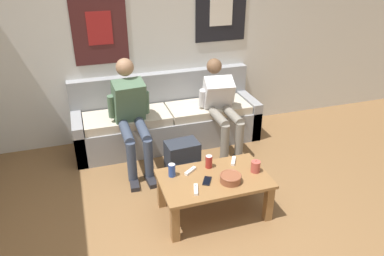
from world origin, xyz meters
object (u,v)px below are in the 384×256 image
(person_seated_adult, at_px, (131,112))
(game_controller_near_right, at_px, (196,189))
(drink_can_blue, at_px, (172,170))
(pillar_candle, at_px, (256,167))
(cell_phone, at_px, (207,181))
(couch, at_px, (167,121))
(backpack, at_px, (183,159))
(drink_can_red, at_px, (209,162))
(game_controller_near_left, at_px, (233,161))
(game_controller_far_center, at_px, (190,171))
(coffee_table, at_px, (214,184))
(person_seated_teen, at_px, (221,104))
(ceramic_bowl, at_px, (231,178))

(person_seated_adult, distance_m, game_controller_near_right, 1.34)
(drink_can_blue, distance_m, game_controller_near_right, 0.32)
(pillar_candle, bearing_deg, cell_phone, -178.45)
(couch, bearing_deg, drink_can_blue, -102.53)
(drink_can_blue, bearing_deg, backpack, 64.68)
(drink_can_red, distance_m, game_controller_near_left, 0.27)
(game_controller_near_left, bearing_deg, game_controller_far_center, -175.15)
(coffee_table, height_order, cell_phone, cell_phone)
(person_seated_teen, xyz_separation_m, game_controller_near_right, (-0.75, -1.30, -0.17))
(coffee_table, height_order, game_controller_near_left, game_controller_near_left)
(coffee_table, bearing_deg, game_controller_near_left, 35.05)
(coffee_table, xyz_separation_m, cell_phone, (-0.08, -0.04, 0.08))
(drink_can_red, bearing_deg, game_controller_near_left, 2.90)
(pillar_candle, bearing_deg, game_controller_near_left, 120.48)
(person_seated_adult, xyz_separation_m, cell_phone, (0.47, -1.17, -0.24))
(backpack, distance_m, game_controller_near_left, 0.67)
(pillar_candle, height_order, cell_phone, pillar_candle)
(game_controller_far_center, relative_size, cell_phone, 0.90)
(drink_can_red, xyz_separation_m, game_controller_near_left, (0.26, 0.01, -0.05))
(cell_phone, bearing_deg, coffee_table, 23.99)
(drink_can_blue, xyz_separation_m, game_controller_near_left, (0.63, 0.05, -0.05))
(pillar_candle, relative_size, game_controller_far_center, 0.89)
(backpack, bearing_deg, couch, 87.53)
(person_seated_teen, bearing_deg, person_seated_adult, -178.41)
(game_controller_near_left, relative_size, game_controller_far_center, 1.05)
(drink_can_red, relative_size, game_controller_near_right, 0.84)
(coffee_table, distance_m, person_seated_adult, 1.30)
(drink_can_blue, bearing_deg, pillar_candle, -12.54)
(ceramic_bowl, distance_m, drink_can_blue, 0.54)
(pillar_candle, xyz_separation_m, cell_phone, (-0.48, -0.01, -0.05))
(ceramic_bowl, bearing_deg, game_controller_near_right, -174.62)
(pillar_candle, height_order, drink_can_red, drink_can_red)
(ceramic_bowl, height_order, game_controller_far_center, ceramic_bowl)
(couch, xyz_separation_m, game_controller_far_center, (-0.12, -1.36, 0.12))
(couch, bearing_deg, person_seated_teen, -30.23)
(drink_can_blue, xyz_separation_m, game_controller_far_center, (0.18, 0.01, -0.05))
(person_seated_teen, relative_size, drink_can_red, 8.58)
(game_controller_far_center, bearing_deg, person_seated_adult, 110.83)
(couch, xyz_separation_m, person_seated_adult, (-0.50, -0.37, 0.35))
(game_controller_near_left, height_order, game_controller_near_right, same)
(drink_can_blue, relative_size, cell_phone, 0.82)
(backpack, bearing_deg, game_controller_near_right, -98.75)
(pillar_candle, bearing_deg, drink_can_red, 152.43)
(drink_can_blue, bearing_deg, coffee_table, -22.03)
(person_seated_teen, relative_size, cell_phone, 7.05)
(game_controller_near_left, bearing_deg, pillar_candle, -59.52)
(cell_phone, bearing_deg, drink_can_red, 66.11)
(game_controller_near_left, relative_size, game_controller_near_right, 0.96)
(backpack, distance_m, ceramic_bowl, 0.88)
(couch, relative_size, game_controller_near_left, 16.09)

